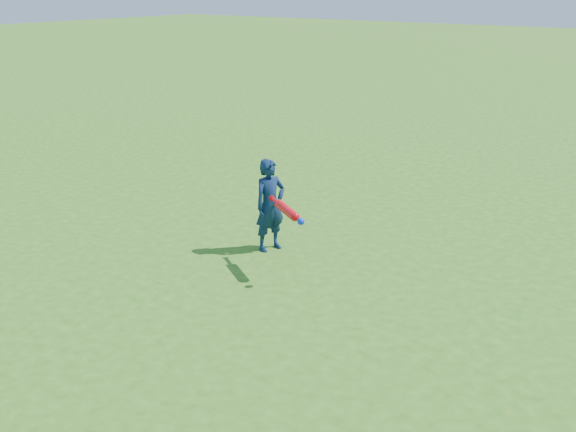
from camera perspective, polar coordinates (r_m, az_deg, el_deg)
name	(u,v)px	position (r m, az deg, el deg)	size (l,w,h in m)	color
ground	(306,260)	(6.84, 1.58, -3.92)	(80.00, 80.00, 0.00)	#2E6818
child	(270,205)	(6.93, -1.61, 0.96)	(0.37, 0.24, 1.02)	#0E2143
bat_swing	(288,211)	(6.33, 0.00, 0.43)	(0.70, 0.46, 0.09)	red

